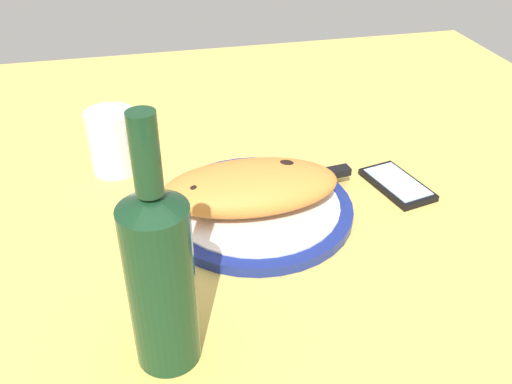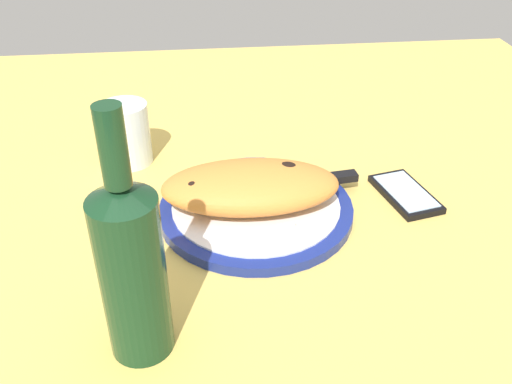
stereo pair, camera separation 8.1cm
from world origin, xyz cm
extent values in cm
cube|color=#DBB756|center=(0.00, 0.00, -1.50)|extent=(150.00, 150.00, 3.00)
cylinder|color=navy|center=(0.00, 0.00, 0.77)|extent=(28.55, 28.55, 1.54)
cylinder|color=white|center=(0.00, 0.00, 1.69)|extent=(24.68, 24.68, 0.30)
ellipsoid|color=orange|center=(-0.79, -0.08, 4.84)|extent=(26.05, 13.67, 6.01)
ellipsoid|color=black|center=(4.56, 1.05, 7.11)|extent=(3.66, 3.46, 1.04)
ellipsoid|color=black|center=(-8.79, -1.40, 6.75)|extent=(2.17, 1.93, 0.63)
cube|color=silver|center=(-0.81, -7.22, 2.04)|extent=(11.42, 1.23, 0.40)
cube|color=silver|center=(6.89, -6.99, 2.04)|extent=(4.06, 2.32, 0.40)
cube|color=silver|center=(-0.27, 3.16, 2.04)|extent=(14.17, 3.33, 0.40)
cube|color=black|center=(11.56, 4.63, 2.44)|extent=(9.92, 3.19, 1.20)
cube|color=black|center=(23.53, 2.02, 0.50)|extent=(8.98, 13.29, 1.00)
cube|color=silver|center=(23.53, 2.02, 1.08)|extent=(7.71, 11.65, 0.16)
cylinder|color=silver|center=(-19.85, 17.95, 5.24)|extent=(7.90, 7.90, 10.49)
cylinder|color=silver|center=(-19.85, 17.95, 3.38)|extent=(7.27, 7.27, 6.35)
cylinder|color=#14381E|center=(-15.13, -23.58, 9.60)|extent=(6.90, 6.90, 19.20)
cone|color=#14381E|center=(-15.13, -23.58, 20.06)|extent=(6.90, 6.90, 1.72)
cylinder|color=#14381E|center=(-15.13, -23.58, 24.86)|extent=(2.62, 2.62, 7.87)
camera|label=1|loc=(-15.37, -66.38, 48.18)|focal=39.39mm
camera|label=2|loc=(-7.37, -67.73, 48.18)|focal=39.39mm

